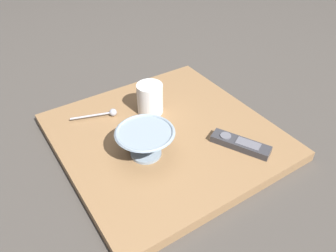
{
  "coord_description": "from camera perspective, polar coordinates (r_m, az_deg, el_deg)",
  "views": [
    {
      "loc": [
        0.41,
        0.64,
        0.65
      ],
      "look_at": [
        -0.01,
        0.0,
        0.05
      ],
      "focal_mm": 35.68,
      "sensor_mm": 36.0,
      "label": 1
    }
  ],
  "objects": [
    {
      "name": "ground_plane",
      "position": [
        0.99,
        -0.46,
        -2.44
      ],
      "size": [
        6.0,
        6.0,
        0.0
      ],
      "primitive_type": "plane",
      "color": "#47423D"
    },
    {
      "name": "table",
      "position": [
        0.98,
        -0.47,
        -1.77
      ],
      "size": [
        0.59,
        0.59,
        0.03
      ],
      "color": "#936D47",
      "rests_on": "ground"
    },
    {
      "name": "cereal_bowl",
      "position": [
        0.88,
        -3.89,
        -2.68
      ],
      "size": [
        0.16,
        0.16,
        0.08
      ],
      "color": "#8C9EAD",
      "rests_on": "table"
    },
    {
      "name": "coffee_mug",
      "position": [
        1.03,
        -3.1,
        4.7
      ],
      "size": [
        0.08,
        0.08,
        0.1
      ],
      "color": "white",
      "rests_on": "table"
    },
    {
      "name": "teaspoon",
      "position": [
        1.05,
        -10.29,
        2.17
      ],
      "size": [
        0.14,
        0.05,
        0.02
      ],
      "color": "#A3A5B2",
      "rests_on": "table"
    },
    {
      "name": "tv_remote_near",
      "position": [
        0.94,
        12.25,
        -3.01
      ],
      "size": [
        0.11,
        0.17,
        0.02
      ],
      "color": "#38383D",
      "rests_on": "table"
    }
  ]
}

